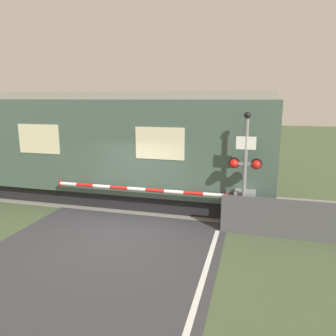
{
  "coord_description": "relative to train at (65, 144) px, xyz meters",
  "views": [
    {
      "loc": [
        3.53,
        -7.87,
        3.75
      ],
      "look_at": [
        0.86,
        2.05,
        1.54
      ],
      "focal_mm": 35.0,
      "sensor_mm": 36.0,
      "label": 1
    }
  ],
  "objects": [
    {
      "name": "track_bed",
      "position": [
        3.59,
        0.0,
        -1.99
      ],
      "size": [
        36.0,
        3.2,
        0.13
      ],
      "color": "gray",
      "rests_on": "ground_plane"
    },
    {
      "name": "ground_plane",
      "position": [
        3.59,
        -3.24,
        -2.02
      ],
      "size": [
        80.0,
        80.0,
        0.0
      ],
      "primitive_type": "plane",
      "color": "#475638"
    },
    {
      "name": "crossing_barrier",
      "position": [
        6.32,
        -1.79,
        -1.37
      ],
      "size": [
        6.43,
        0.44,
        1.14
      ],
      "color": "gray",
      "rests_on": "ground_plane"
    },
    {
      "name": "train",
      "position": [
        0.0,
        0.0,
        0.0
      ],
      "size": [
        15.59,
        3.12,
        3.94
      ],
      "color": "black",
      "rests_on": "ground_plane"
    },
    {
      "name": "roadside_fence",
      "position": [
        8.02,
        -2.24,
        -1.47
      ],
      "size": [
        3.46,
        0.06,
        1.1
      ],
      "color": "#4C4C51",
      "rests_on": "ground_plane"
    },
    {
      "name": "signal_post",
      "position": [
        6.88,
        -2.1,
        -0.08
      ],
      "size": [
        0.9,
        0.26,
        3.4
      ],
      "color": "gray",
      "rests_on": "ground_plane"
    }
  ]
}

